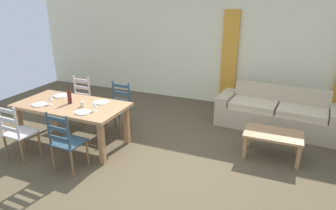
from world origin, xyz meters
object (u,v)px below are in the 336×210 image
(dining_chair_near_right, at_px, (66,142))
(coffee_table, at_px, (273,137))
(dining_table, at_px, (72,109))
(dining_chair_near_left, at_px, (17,132))
(wine_bottle, at_px, (69,97))
(dining_chair_far_left, at_px, (79,101))
(dining_chair_far_right, at_px, (118,108))
(coffee_cup_primary, at_px, (83,104))
(wine_glass_near_right, at_px, (95,105))
(wine_glass_near_left, at_px, (50,98))
(couch, at_px, (277,114))

(dining_chair_near_right, relative_size, coffee_table, 1.07)
(dining_table, distance_m, dining_chair_near_left, 0.91)
(dining_table, xyz_separation_m, wine_bottle, (-0.03, 0.02, 0.20))
(dining_chair_near_left, distance_m, dining_chair_far_left, 1.55)
(dining_chair_near_left, relative_size, dining_chair_far_right, 1.00)
(coffee_cup_primary, bearing_deg, dining_chair_near_right, -72.85)
(wine_glass_near_right, distance_m, coffee_table, 2.91)
(wine_bottle, xyz_separation_m, coffee_table, (3.30, 0.87, -0.51))
(dining_table, height_order, wine_glass_near_right, wine_glass_near_right)
(wine_glass_near_left, xyz_separation_m, coffee_table, (3.56, 1.04, -0.51))
(dining_chair_far_left, relative_size, wine_glass_near_right, 5.96)
(dining_chair_near_left, height_order, dining_chair_near_right, same)
(dining_chair_far_right, distance_m, wine_bottle, 0.97)
(dining_chair_near_right, distance_m, wine_glass_near_left, 1.05)
(dining_chair_far_left, xyz_separation_m, coffee_cup_primary, (0.74, -0.80, 0.32))
(dining_chair_near_right, distance_m, couch, 3.96)
(couch, bearing_deg, wine_bottle, -147.62)
(dining_table, xyz_separation_m, wine_glass_near_right, (0.58, -0.12, 0.20))
(dining_chair_near_left, distance_m, dining_chair_far_right, 1.78)
(wine_glass_near_right, distance_m, couch, 3.52)
(coffee_table, bearing_deg, wine_glass_near_left, -163.78)
(wine_bottle, relative_size, wine_glass_near_left, 1.96)
(dining_chair_near_right, distance_m, coffee_table, 3.22)
(wine_glass_near_right, bearing_deg, couch, 39.70)
(wine_glass_near_left, bearing_deg, dining_table, 27.25)
(wine_glass_near_left, relative_size, coffee_cup_primary, 1.79)
(dining_chair_near_right, height_order, dining_chair_far_right, same)
(dining_chair_far_left, height_order, dining_chair_far_right, same)
(dining_table, xyz_separation_m, coffee_table, (3.26, 0.88, -0.31))
(dining_chair_near_right, height_order, couch, dining_chair_near_right)
(coffee_cup_primary, bearing_deg, dining_chair_far_left, 133.06)
(dining_chair_near_left, relative_size, wine_glass_near_left, 5.96)
(dining_chair_far_right, xyz_separation_m, wine_glass_near_right, (0.14, -0.89, 0.38))
(dining_chair_near_right, distance_m, dining_chair_far_left, 1.79)
(wine_bottle, height_order, wine_glass_near_right, wine_bottle)
(dining_chair_far_left, xyz_separation_m, wine_bottle, (0.44, -0.76, 0.39))
(dining_chair_near_right, bearing_deg, wine_glass_near_left, 143.41)
(dining_chair_near_right, bearing_deg, coffee_table, 30.25)
(dining_table, xyz_separation_m, dining_chair_near_left, (-0.44, -0.78, -0.19))
(couch, bearing_deg, dining_chair_near_right, -134.25)
(dining_chair_far_right, distance_m, coffee_cup_primary, 0.87)
(dining_chair_far_right, bearing_deg, dining_chair_far_left, 179.65)
(dining_chair_near_left, height_order, wine_bottle, wine_bottle)
(dining_chair_far_left, distance_m, coffee_cup_primary, 1.14)
(dining_chair_near_right, xyz_separation_m, wine_glass_near_left, (-0.79, 0.58, 0.38))
(wine_bottle, xyz_separation_m, coffee_cup_primary, (0.30, -0.04, -0.07))
(dining_chair_far_left, distance_m, coffee_table, 3.75)
(couch, distance_m, coffee_table, 1.22)
(dining_table, bearing_deg, dining_chair_far_left, 121.72)
(coffee_cup_primary, bearing_deg, wine_bottle, 172.32)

